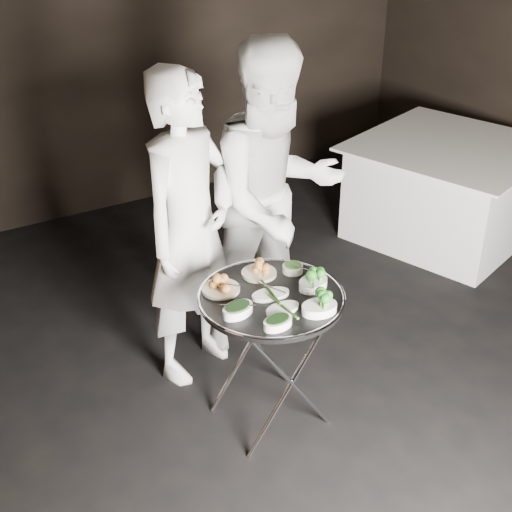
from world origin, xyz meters
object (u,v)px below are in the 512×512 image
dining_table (446,190)px  serving_tray (271,298)px  waiter_right (276,198)px  tray_stand (271,353)px  waiter_left (189,231)px

dining_table → serving_tray: bearing=-154.2°
waiter_right → dining_table: size_ratio=1.40×
serving_tray → waiter_right: waiter_right is taller
serving_tray → dining_table: (2.36, 1.14, -0.40)m
waiter_right → tray_stand: bearing=-122.8°
tray_stand → waiter_right: bearing=56.3°
serving_tray → waiter_left: 0.67m
waiter_left → tray_stand: bearing=-101.9°
tray_stand → dining_table: (2.36, 1.14, -0.05)m
waiter_right → dining_table: waiter_right is taller
tray_stand → waiter_right: (0.46, 0.69, 0.51)m
waiter_right → serving_tray: bearing=-122.8°
tray_stand → waiter_left: (-0.13, 0.64, 0.48)m
serving_tray → dining_table: 2.65m
waiter_left → serving_tray: bearing=-101.9°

